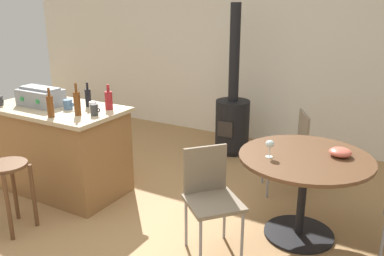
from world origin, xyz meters
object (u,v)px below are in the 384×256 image
object	(u,v)px
bottle_2	(88,97)
cup_1	(93,106)
serving_bowl	(340,152)
bottle_1	(77,103)
folding_chair_left	(290,146)
toolbox	(41,97)
cup_4	(21,97)
folding_chair_near	(210,193)
bottle_0	(109,100)
cup_2	(94,110)
wine_glass	(270,145)
cup_0	(68,104)
bottle_3	(50,106)
wooden_stool	(9,181)
wood_stove	(232,117)
dining_table	(304,175)
kitchen_island	(60,149)

from	to	relation	value
bottle_2	cup_1	bearing A→B (deg)	-30.16
serving_bowl	bottle_1	bearing A→B (deg)	-165.21
folding_chair_left	toolbox	world-z (taller)	toolbox
toolbox	cup_4	bearing A→B (deg)	177.98
folding_chair_near	bottle_0	distance (m)	1.48
cup_2	bottle_2	bearing A→B (deg)	142.49
serving_bowl	cup_1	bearing A→B (deg)	-170.05
folding_chair_near	cup_1	distance (m)	1.54
wine_glass	folding_chair_left	bearing A→B (deg)	95.74
cup_0	serving_bowl	bearing A→B (deg)	11.14
bottle_3	cup_4	bearing A→B (deg)	160.58
bottle_1	cup_1	size ratio (longest dim) A/B	2.80
cup_1	toolbox	bearing A→B (deg)	-168.28
wooden_stool	bottle_2	size ratio (longest dim) A/B	2.50
wood_stove	serving_bowl	world-z (taller)	wood_stove
bottle_3	cup_2	xyz separation A→B (m)	(0.31, 0.24, -0.05)
bottle_1	cup_2	distance (m)	0.17
folding_chair_near	wine_glass	bearing A→B (deg)	49.74
bottle_3	cup_4	world-z (taller)	bottle_3
dining_table	wine_glass	distance (m)	0.41
cup_0	wood_stove	bearing A→B (deg)	63.73
wooden_stool	dining_table	xyz separation A→B (m)	(2.21, 1.15, 0.10)
cup_4	serving_bowl	world-z (taller)	cup_4
bottle_3	cup_2	size ratio (longest dim) A/B	2.56
bottle_1	wine_glass	bearing A→B (deg)	9.51
dining_table	cup_0	distance (m)	2.33
wooden_stool	bottle_1	size ratio (longest dim) A/B	2.05
bottle_1	bottle_2	size ratio (longest dim) A/B	1.22
kitchen_island	serving_bowl	world-z (taller)	kitchen_island
folding_chair_near	cup_0	xyz separation A→B (m)	(-1.69, 0.20, 0.46)
folding_chair_left	wood_stove	distance (m)	1.23
cup_0	bottle_3	bearing A→B (deg)	-76.00
kitchen_island	wooden_stool	size ratio (longest dim) A/B	2.25
folding_chair_near	bottle_2	world-z (taller)	bottle_2
wooden_stool	wood_stove	bearing A→B (deg)	71.78
folding_chair_left	wood_stove	bearing A→B (deg)	143.24
cup_0	cup_4	xyz separation A→B (m)	(-0.68, -0.01, -0.01)
kitchen_island	cup_4	world-z (taller)	cup_4
dining_table	folding_chair_left	xyz separation A→B (m)	(-0.35, 0.79, -0.06)
toolbox	bottle_3	distance (m)	0.49
cup_0	cup_2	distance (m)	0.38
toolbox	cup_0	size ratio (longest dim) A/B	3.67
wood_stove	cup_1	world-z (taller)	wood_stove
bottle_3	cup_2	world-z (taller)	bottle_3
cup_0	cup_1	bearing A→B (deg)	21.88
toolbox	kitchen_island	bearing A→B (deg)	8.76
wine_glass	toolbox	bearing A→B (deg)	-174.73
folding_chair_left	bottle_1	size ratio (longest dim) A/B	2.80
toolbox	bottle_1	distance (m)	0.59
folding_chair_near	bottle_3	xyz separation A→B (m)	(-1.62, -0.08, 0.52)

